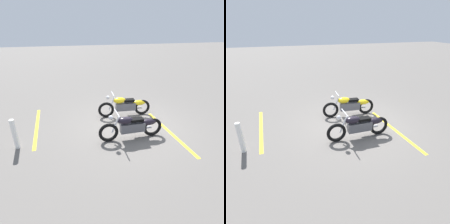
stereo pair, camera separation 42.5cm
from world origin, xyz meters
The scene contains 6 objects.
ground_plane centered at (0.00, 0.00, 0.00)m, with size 60.00×60.00×0.00m, color #66605B.
motorcycle_bright_foreground centered at (-0.05, -0.87, 0.46)m, with size 2.23×0.62×1.04m.
motorcycle_dark_foreground centered at (0.24, 0.87, 0.46)m, with size 2.23×0.62×1.04m.
bollard_post centered at (3.97, 0.58, 0.50)m, with size 0.14×0.14×1.00m, color white.
parking_stripe_near centered at (-1.22, 0.80, 0.00)m, with size 3.20×0.12×0.01m, color yellow.
parking_stripe_mid centered at (3.54, -0.72, 0.00)m, with size 3.20×0.12×0.01m, color yellow.
Camera 1 is at (2.20, 6.15, 3.60)m, focal length 30.55 mm.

